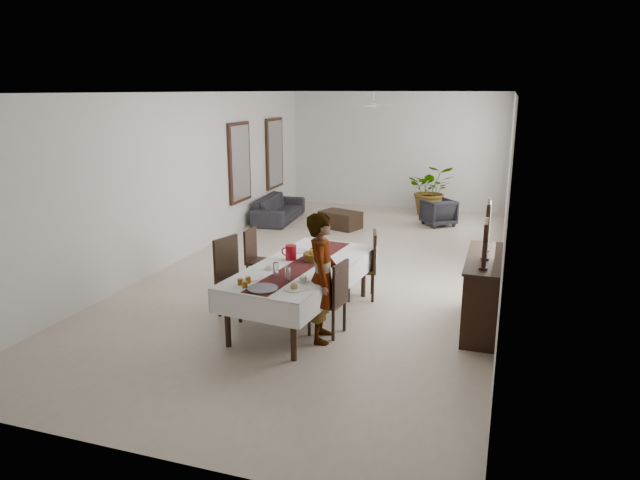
# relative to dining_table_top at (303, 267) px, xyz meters

# --- Properties ---
(floor) EXTENTS (6.00, 12.00, 0.00)m
(floor) POSITION_rel_dining_table_top_xyz_m (-0.31, 2.51, -0.79)
(floor) COLOR beige
(floor) RESTS_ON ground
(ceiling) EXTENTS (6.00, 12.00, 0.02)m
(ceiling) POSITION_rel_dining_table_top_xyz_m (-0.31, 2.51, 2.41)
(ceiling) COLOR white
(ceiling) RESTS_ON wall_back
(wall_back) EXTENTS (6.00, 0.02, 3.20)m
(wall_back) POSITION_rel_dining_table_top_xyz_m (-0.31, 8.51, 0.81)
(wall_back) COLOR silver
(wall_back) RESTS_ON floor
(wall_front) EXTENTS (6.00, 0.02, 3.20)m
(wall_front) POSITION_rel_dining_table_top_xyz_m (-0.31, -3.49, 0.81)
(wall_front) COLOR silver
(wall_front) RESTS_ON floor
(wall_left) EXTENTS (0.02, 12.00, 3.20)m
(wall_left) POSITION_rel_dining_table_top_xyz_m (-3.31, 2.51, 0.81)
(wall_left) COLOR silver
(wall_left) RESTS_ON floor
(wall_right) EXTENTS (0.02, 12.00, 3.20)m
(wall_right) POSITION_rel_dining_table_top_xyz_m (2.69, 2.51, 0.81)
(wall_right) COLOR silver
(wall_right) RESTS_ON floor
(dining_table_top) EXTENTS (1.36, 2.71, 0.05)m
(dining_table_top) POSITION_rel_dining_table_top_xyz_m (0.00, 0.00, 0.00)
(dining_table_top) COLOR black
(dining_table_top) RESTS_ON table_leg_fl
(table_leg_fl) EXTENTS (0.08, 0.08, 0.76)m
(table_leg_fl) POSITION_rel_dining_table_top_xyz_m (-0.61, -1.18, -0.41)
(table_leg_fl) COLOR black
(table_leg_fl) RESTS_ON floor
(table_leg_fr) EXTENTS (0.08, 0.08, 0.76)m
(table_leg_fr) POSITION_rel_dining_table_top_xyz_m (0.34, -1.28, -0.41)
(table_leg_fr) COLOR black
(table_leg_fr) RESTS_ON floor
(table_leg_bl) EXTENTS (0.08, 0.08, 0.76)m
(table_leg_bl) POSITION_rel_dining_table_top_xyz_m (-0.34, 1.28, -0.41)
(table_leg_bl) COLOR black
(table_leg_bl) RESTS_ON floor
(table_leg_br) EXTENTS (0.08, 0.08, 0.76)m
(table_leg_br) POSITION_rel_dining_table_top_xyz_m (0.61, 1.18, -0.41)
(table_leg_br) COLOR black
(table_leg_br) RESTS_ON floor
(tablecloth_top) EXTENTS (1.58, 2.92, 0.01)m
(tablecloth_top) POSITION_rel_dining_table_top_xyz_m (0.00, 0.00, 0.03)
(tablecloth_top) COLOR white
(tablecloth_top) RESTS_ON dining_table_top
(tablecloth_drape_left) EXTENTS (0.31, 2.78, 0.33)m
(tablecloth_drape_left) POSITION_rel_dining_table_top_xyz_m (-0.63, 0.07, -0.12)
(tablecloth_drape_left) COLOR white
(tablecloth_drape_left) RESTS_ON dining_table_top
(tablecloth_drape_right) EXTENTS (0.31, 2.78, 0.33)m
(tablecloth_drape_right) POSITION_rel_dining_table_top_xyz_m (0.63, -0.07, -0.12)
(tablecloth_drape_right) COLOR white
(tablecloth_drape_right) RESTS_ON dining_table_top
(tablecloth_drape_near) EXTENTS (1.27, 0.15, 0.33)m
(tablecloth_drape_near) POSITION_rel_dining_table_top_xyz_m (-0.15, -1.39, -0.12)
(tablecloth_drape_near) COLOR white
(tablecloth_drape_near) RESTS_ON dining_table_top
(tablecloth_drape_far) EXTENTS (1.27, 0.15, 0.33)m
(tablecloth_drape_far) POSITION_rel_dining_table_top_xyz_m (0.15, 1.39, -0.12)
(tablecloth_drape_far) COLOR white
(tablecloth_drape_far) RESTS_ON dining_table_top
(table_runner) EXTENTS (0.67, 2.74, 0.00)m
(table_runner) POSITION_rel_dining_table_top_xyz_m (0.00, 0.00, 0.04)
(table_runner) COLOR #4F1716
(table_runner) RESTS_ON tablecloth_top
(red_pitcher) EXTENTS (0.18, 0.18, 0.22)m
(red_pitcher) POSITION_rel_dining_table_top_xyz_m (-0.25, 0.19, 0.15)
(red_pitcher) COLOR maroon
(red_pitcher) RESTS_ON tablecloth_top
(pitcher_handle) EXTENTS (0.13, 0.04, 0.13)m
(pitcher_handle) POSITION_rel_dining_table_top_xyz_m (-0.34, 0.20, 0.15)
(pitcher_handle) COLOR maroon
(pitcher_handle) RESTS_ON red_pitcher
(wine_glass_near) EXTENTS (0.08, 0.08, 0.18)m
(wine_glass_near) POSITION_rel_dining_table_top_xyz_m (0.05, -0.72, 0.13)
(wine_glass_near) COLOR white
(wine_glass_near) RESTS_ON tablecloth_top
(wine_glass_mid) EXTENTS (0.08, 0.08, 0.18)m
(wine_glass_mid) POSITION_rel_dining_table_top_xyz_m (-0.17, -0.58, 0.13)
(wine_glass_mid) COLOR white
(wine_glass_mid) RESTS_ON tablecloth_top
(teacup_right) EXTENTS (0.10, 0.10, 0.07)m
(teacup_right) POSITION_rel_dining_table_top_xyz_m (0.25, -0.68, 0.07)
(teacup_right) COLOR silver
(teacup_right) RESTS_ON saucer_right
(saucer_right) EXTENTS (0.16, 0.16, 0.01)m
(saucer_right) POSITION_rel_dining_table_top_xyz_m (0.25, -0.68, 0.05)
(saucer_right) COLOR white
(saucer_right) RESTS_ON tablecloth_top
(teacup_left) EXTENTS (0.10, 0.10, 0.07)m
(teacup_left) POSITION_rel_dining_table_top_xyz_m (-0.36, -0.34, 0.07)
(teacup_left) COLOR white
(teacup_left) RESTS_ON saucer_left
(saucer_left) EXTENTS (0.16, 0.16, 0.01)m
(saucer_left) POSITION_rel_dining_table_top_xyz_m (-0.36, -0.34, 0.05)
(saucer_left) COLOR silver
(saucer_left) RESTS_ON tablecloth_top
(plate_near_right) EXTENTS (0.26, 0.26, 0.02)m
(plate_near_right) POSITION_rel_dining_table_top_xyz_m (0.25, -1.01, 0.05)
(plate_near_right) COLOR white
(plate_near_right) RESTS_ON tablecloth_top
(bread_near_right) EXTENTS (0.10, 0.10, 0.10)m
(bread_near_right) POSITION_rel_dining_table_top_xyz_m (0.25, -1.01, 0.08)
(bread_near_right) COLOR tan
(bread_near_right) RESTS_ON plate_near_right
(plate_near_left) EXTENTS (0.26, 0.26, 0.02)m
(plate_near_left) POSITION_rel_dining_table_top_xyz_m (-0.41, -0.77, 0.05)
(plate_near_left) COLOR white
(plate_near_left) RESTS_ON tablecloth_top
(plate_far_left) EXTENTS (0.26, 0.26, 0.02)m
(plate_far_left) POSITION_rel_dining_table_top_xyz_m (-0.28, 0.63, 0.05)
(plate_far_left) COLOR silver
(plate_far_left) RESTS_ON tablecloth_top
(serving_tray) EXTENTS (0.39, 0.39, 0.02)m
(serving_tray) POSITION_rel_dining_table_top_xyz_m (-0.12, -1.13, 0.05)
(serving_tray) COLOR #414146
(serving_tray) RESTS_ON tablecloth_top
(jam_jar_a) EXTENTS (0.07, 0.07, 0.08)m
(jam_jar_a) POSITION_rel_dining_table_top_xyz_m (-0.36, -1.14, 0.08)
(jam_jar_a) COLOR brown
(jam_jar_a) RESTS_ON tablecloth_top
(jam_jar_b) EXTENTS (0.07, 0.07, 0.08)m
(jam_jar_b) POSITION_rel_dining_table_top_xyz_m (-0.46, -1.06, 0.08)
(jam_jar_b) COLOR brown
(jam_jar_b) RESTS_ON tablecloth_top
(jam_jar_c) EXTENTS (0.07, 0.07, 0.08)m
(jam_jar_c) POSITION_rel_dining_table_top_xyz_m (-0.40, -0.96, 0.08)
(jam_jar_c) COLOR #8D5714
(jam_jar_c) RESTS_ON tablecloth_top
(fruit_basket) EXTENTS (0.33, 0.33, 0.11)m
(fruit_basket) POSITION_rel_dining_table_top_xyz_m (0.08, 0.26, 0.09)
(fruit_basket) COLOR brown
(fruit_basket) RESTS_ON tablecloth_top
(fruit_red) EXTENTS (0.10, 0.10, 0.10)m
(fruit_red) POSITION_rel_dining_table_top_xyz_m (0.12, 0.28, 0.17)
(fruit_red) COLOR maroon
(fruit_red) RESTS_ON fruit_basket
(fruit_green) EXTENTS (0.09, 0.09, 0.09)m
(fruit_green) POSITION_rel_dining_table_top_xyz_m (0.04, 0.30, 0.17)
(fruit_green) COLOR #5B7021
(fruit_green) RESTS_ON fruit_basket
(fruit_yellow) EXTENTS (0.09, 0.09, 0.09)m
(fruit_yellow) POSITION_rel_dining_table_top_xyz_m (0.08, 0.21, 0.17)
(fruit_yellow) COLOR gold
(fruit_yellow) RESTS_ON fruit_basket
(chair_right_near_seat) EXTENTS (0.50, 0.50, 0.05)m
(chair_right_near_seat) POSITION_rel_dining_table_top_xyz_m (0.48, -0.37, -0.33)
(chair_right_near_seat) COLOR black
(chair_right_near_seat) RESTS_ON chair_right_near_leg_fl
(chair_right_near_leg_fl) EXTENTS (0.05, 0.05, 0.43)m
(chair_right_near_leg_fl) POSITION_rel_dining_table_top_xyz_m (0.63, -0.58, -0.57)
(chair_right_near_leg_fl) COLOR black
(chair_right_near_leg_fl) RESTS_ON floor
(chair_right_near_leg_fr) EXTENTS (0.05, 0.05, 0.43)m
(chair_right_near_leg_fr) POSITION_rel_dining_table_top_xyz_m (0.69, -0.22, -0.57)
(chair_right_near_leg_fr) COLOR black
(chair_right_near_leg_fr) RESTS_ON floor
(chair_right_near_leg_bl) EXTENTS (0.05, 0.05, 0.43)m
(chair_right_near_leg_bl) POSITION_rel_dining_table_top_xyz_m (0.28, -0.52, -0.57)
(chair_right_near_leg_bl) COLOR black
(chair_right_near_leg_bl) RESTS_ON floor
(chair_right_near_leg_br) EXTENTS (0.05, 0.05, 0.43)m
(chair_right_near_leg_br) POSITION_rel_dining_table_top_xyz_m (0.33, -0.17, -0.57)
(chair_right_near_leg_br) COLOR black
(chair_right_near_leg_br) RESTS_ON floor
(chair_right_near_back) EXTENTS (0.11, 0.44, 0.56)m
(chair_right_near_back) POSITION_rel_dining_table_top_xyz_m (0.68, -0.40, -0.03)
(chair_right_near_back) COLOR black
(chair_right_near_back) RESTS_ON chair_right_near_seat
(chair_right_far_seat) EXTENTS (0.57, 0.57, 0.05)m
(chair_right_far_seat) POSITION_rel_dining_table_top_xyz_m (0.58, 1.11, -0.30)
(chair_right_far_seat) COLOR black
(chair_right_far_seat) RESTS_ON chair_right_far_leg_fl
(chair_right_far_leg_fl) EXTENTS (0.06, 0.06, 0.46)m
(chair_right_far_leg_fl) POSITION_rel_dining_table_top_xyz_m (0.81, 0.98, -0.56)
(chair_right_far_leg_fl) COLOR black
(chair_right_far_leg_fl) RESTS_ON floor
(chair_right_far_leg_fr) EXTENTS (0.06, 0.06, 0.46)m
(chair_right_far_leg_fr) POSITION_rel_dining_table_top_xyz_m (0.71, 1.34, -0.56)
(chair_right_far_leg_fr) COLOR black
(chair_right_far_leg_fr) RESTS_ON floor
(chair_right_far_leg_bl) EXTENTS (0.06, 0.06, 0.46)m
(chair_right_far_leg_bl) POSITION_rel_dining_table_top_xyz_m (0.44, 0.88, -0.56)
(chair_right_far_leg_bl) COLOR black
(chair_right_far_leg_bl) RESTS_ON floor
(chair_right_far_leg_br) EXTENTS (0.06, 0.06, 0.46)m
(chair_right_far_leg_br) POSITION_rel_dining_table_top_xyz_m (0.35, 1.25, -0.56)
(chair_right_far_leg_br) COLOR black
(chair_right_far_leg_br) RESTS_ON floor
(chair_right_far_back) EXTENTS (0.16, 0.46, 0.59)m
(chair_right_far_back) POSITION_rel_dining_table_top_xyz_m (0.78, 1.17, 0.01)
(chair_right_far_back) COLOR black
(chair_right_far_back) RESTS_ON chair_right_far_seat
(chair_left_near_seat) EXTENTS (0.61, 0.61, 0.06)m
(chair_left_near_seat) POSITION_rel_dining_table_top_xyz_m (-0.95, -0.15, -0.27)
(chair_left_near_seat) COLOR black
(chair_left_near_seat) RESTS_ON chair_left_near_leg_fl
(chair_left_near_leg_fl) EXTENTS (0.06, 0.06, 0.48)m
(chair_left_near_leg_fl) POSITION_rel_dining_table_top_xyz_m (-1.09, 0.10, -0.54)
(chair_left_near_leg_fl) COLOR black
(chair_left_near_leg_fl) RESTS_ON floor
(chair_left_near_leg_fr) EXTENTS (0.06, 0.06, 0.48)m
(chair_left_near_leg_fr) POSITION_rel_dining_table_top_xyz_m (-1.20, -0.29, -0.54)
(chair_left_near_leg_fr) COLOR black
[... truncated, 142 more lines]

